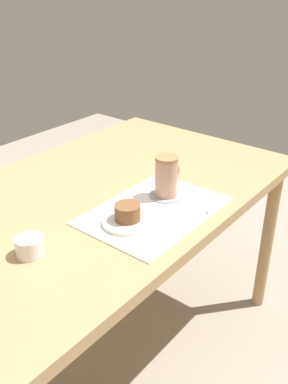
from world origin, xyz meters
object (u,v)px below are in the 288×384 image
Objects in this scene: pastry at (128,212)px; sugar_bowl at (30,246)px; dining_table at (102,209)px; coffee_mug at (167,176)px; pastry_plate at (128,221)px.

sugar_bowl is at bearing 159.90° from pastry.
coffee_mug is (0.10, -0.19, 0.14)m from dining_table.
sugar_bowl is (-0.26, 0.10, 0.02)m from pastry_plate.
pastry is (0.00, 0.00, 0.03)m from pastry_plate.
pastry is 0.28m from sugar_bowl.
pastry is 0.57× the size of coffee_mug.
pastry is 1.04× the size of sugar_bowl.
sugar_bowl reaches higher than dining_table.
pastry reaches higher than sugar_bowl.
pastry is 0.20m from coffee_mug.
dining_table is at bearing 62.86° from pastry.
dining_table is 10.31× the size of coffee_mug.
coffee_mug is (0.20, 0.01, 0.06)m from pastry_plate.
coffee_mug reaches higher than pastry_plate.
dining_table is 0.39m from sugar_bowl.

